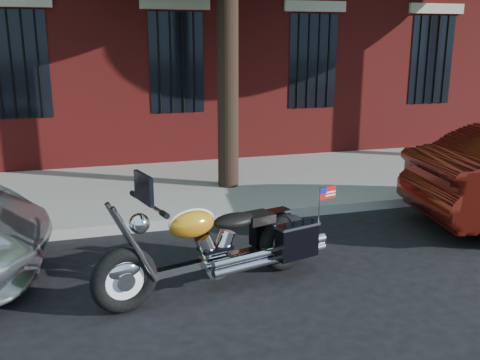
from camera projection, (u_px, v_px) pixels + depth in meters
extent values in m
plane|color=black|center=(250.00, 258.00, 6.70)|extent=(120.00, 120.00, 0.00)
cube|color=gray|center=(222.00, 218.00, 7.97)|extent=(40.00, 0.16, 0.15)
cube|color=gray|center=(197.00, 186.00, 9.71)|extent=(40.00, 3.60, 0.15)
cube|color=black|center=(176.00, 63.00, 10.90)|extent=(1.10, 0.14, 2.00)
cube|color=#B2A893|center=(175.00, 4.00, 10.58)|extent=(1.40, 0.20, 0.22)
cylinder|color=black|center=(177.00, 63.00, 10.82)|extent=(0.04, 0.04, 2.00)
cylinder|color=black|center=(228.00, 49.00, 8.90)|extent=(0.36, 0.36, 5.00)
torus|color=black|center=(124.00, 280.00, 5.27)|extent=(0.71, 0.33, 0.69)
torus|color=black|center=(285.00, 242.00, 6.26)|extent=(0.71, 0.33, 0.69)
cylinder|color=white|center=(124.00, 280.00, 5.27)|extent=(0.51, 0.19, 0.52)
cylinder|color=white|center=(285.00, 242.00, 6.26)|extent=(0.51, 0.19, 0.52)
ellipsoid|color=white|center=(124.00, 270.00, 5.25)|extent=(0.38, 0.22, 0.20)
ellipsoid|color=orange|center=(285.00, 232.00, 6.23)|extent=(0.39, 0.23, 0.20)
cube|color=white|center=(211.00, 261.00, 5.77)|extent=(1.52, 0.50, 0.08)
cylinder|color=white|center=(216.00, 262.00, 5.80)|extent=(0.37, 0.27, 0.33)
cylinder|color=white|center=(265.00, 257.00, 5.90)|extent=(1.27, 0.43, 0.09)
ellipsoid|color=orange|center=(192.00, 223.00, 5.54)|extent=(0.57, 0.42, 0.29)
ellipsoid|color=black|center=(234.00, 221.00, 5.81)|extent=(0.56, 0.41, 0.16)
cube|color=black|center=(270.00, 227.00, 6.43)|extent=(0.52, 0.29, 0.39)
cube|color=black|center=(297.00, 241.00, 5.99)|extent=(0.52, 0.29, 0.39)
cylinder|color=white|center=(148.00, 204.00, 5.23)|extent=(0.25, 0.79, 0.04)
sphere|color=white|center=(139.00, 223.00, 5.22)|extent=(0.25, 0.25, 0.21)
cube|color=black|center=(144.00, 188.00, 5.17)|extent=(0.15, 0.41, 0.29)
cube|color=red|center=(327.00, 193.00, 6.02)|extent=(0.22, 0.07, 0.14)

